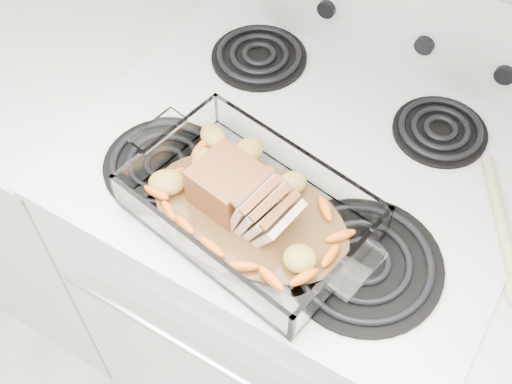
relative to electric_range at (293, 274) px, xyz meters
The scene contains 5 objects.
electric_range is the anchor object (origin of this frame).
counter_left 0.67m from the electric_range, behind, with size 0.58×0.68×0.93m.
baking_dish 0.51m from the electric_range, 90.94° to the right, with size 0.37×0.24×0.07m.
pork_roast 0.54m from the electric_range, 98.84° to the right, with size 0.18×0.09×0.08m.
roast_vegetables 0.51m from the electric_range, 92.52° to the right, with size 0.32×0.18×0.04m.
Camera 1 is at (0.31, 0.98, 1.80)m, focal length 45.00 mm.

